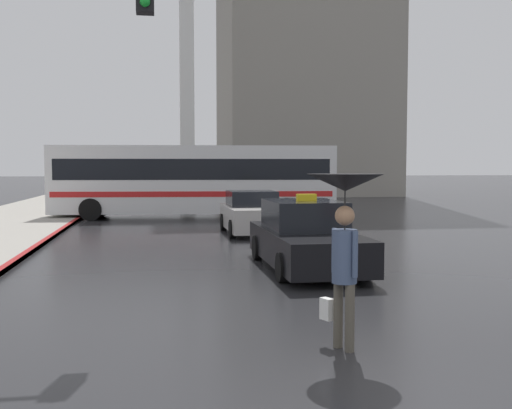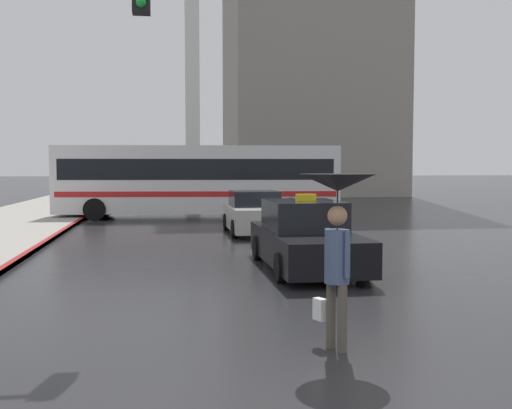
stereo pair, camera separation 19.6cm
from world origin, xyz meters
name	(u,v)px [view 2 (the right image)]	position (x,y,z in m)	size (l,w,h in m)	color
taxi	(305,238)	(1.39, 7.92, 0.69)	(1.91, 4.79, 1.69)	black
sedan_red	(255,214)	(1.35, 15.16, 0.68)	(1.91, 4.08, 1.46)	#B7B2AD
city_bus	(198,178)	(-0.22, 21.81, 1.79)	(12.63, 3.70, 3.22)	silver
pedestrian_with_umbrella	(337,214)	(0.37, 1.98, 1.71)	(0.95, 0.95, 2.20)	#4C473D
traffic_light	(4,52)	(-4.13, 4.55, 4.03)	(3.73, 0.38, 5.79)	black
monument_cross	(192,19)	(0.14, 34.21, 11.84)	(9.19, 0.90, 20.88)	white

